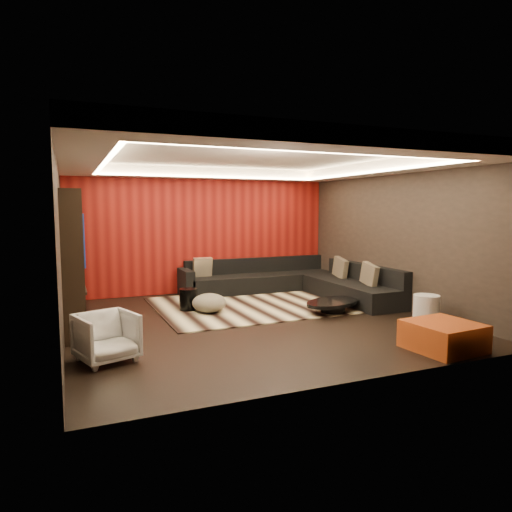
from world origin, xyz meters
name	(u,v)px	position (x,y,z in m)	size (l,w,h in m)	color
floor	(253,321)	(0.00, 0.00, -0.01)	(6.00, 6.00, 0.02)	black
ceiling	(253,155)	(0.00, 0.00, 2.81)	(6.00, 6.00, 0.02)	silver
wall_back	(204,231)	(0.00, 3.01, 1.40)	(6.00, 0.02, 2.80)	black
wall_left	(60,245)	(-3.01, 0.00, 1.40)	(0.02, 6.00, 2.80)	black
wall_right	(396,235)	(3.01, 0.00, 1.40)	(0.02, 6.00, 2.80)	black
red_feature_wall	(204,231)	(0.00, 2.97, 1.40)	(5.98, 0.05, 2.78)	#6B0C0A
soffit_back	(207,173)	(0.00, 2.70, 2.69)	(6.00, 0.60, 0.22)	silver
soffit_front	(345,140)	(0.00, -2.70, 2.69)	(6.00, 0.60, 0.22)	silver
soffit_left	(79,155)	(-2.70, 0.00, 2.69)	(0.60, 4.80, 0.22)	silver
soffit_right	(385,168)	(2.70, 0.00, 2.69)	(0.60, 4.80, 0.22)	silver
cove_back	(211,177)	(0.00, 2.36, 2.60)	(4.80, 0.08, 0.04)	#FFD899
cove_front	(329,151)	(0.00, -2.36, 2.60)	(4.80, 0.08, 0.04)	#FFD899
cove_left	(104,162)	(-2.36, 0.00, 2.60)	(0.08, 4.80, 0.04)	#FFD899
cove_right	(370,172)	(2.36, 0.00, 2.60)	(0.08, 4.80, 0.04)	#FFD899
tv_surround	(72,261)	(-2.85, 0.60, 1.10)	(0.30, 2.00, 2.20)	black
tv_screen	(82,238)	(-2.69, 0.60, 1.45)	(0.04, 1.30, 0.80)	black
tv_shelf	(84,285)	(-2.69, 0.60, 0.70)	(0.04, 1.60, 0.04)	black
rug	(257,304)	(0.58, 1.19, 0.01)	(4.00, 3.00, 0.02)	beige
coffee_table	(333,306)	(1.58, -0.02, 0.12)	(1.24, 1.24, 0.21)	black
drum_stool	(188,299)	(-0.84, 1.18, 0.22)	(0.34, 0.34, 0.40)	black
striped_pouf	(209,303)	(-0.54, 0.84, 0.19)	(0.63, 0.63, 0.34)	beige
white_side_table	(426,311)	(2.47, -1.43, 0.26)	(0.42, 0.42, 0.52)	silver
orange_ottoman	(443,336)	(1.78, -2.50, 0.19)	(0.86, 0.86, 0.38)	#A93C15
armchair	(107,337)	(-2.50, -1.22, 0.31)	(0.67, 0.68, 0.62)	silver
sectional_sofa	(293,283)	(1.73, 1.86, 0.26)	(3.65, 3.50, 0.75)	black
throw_pillows	(301,270)	(1.70, 1.44, 0.62)	(3.05, 2.73, 0.50)	#BDAC8B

